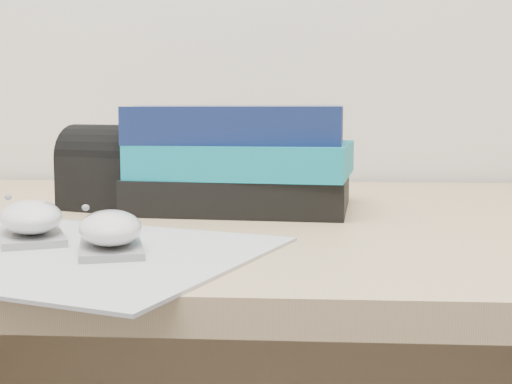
# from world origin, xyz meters

# --- Properties ---
(desk) EXTENTS (1.60, 0.80, 0.73)m
(desk) POSITION_xyz_m (0.00, 1.64, 0.50)
(desk) COLOR tan
(desk) RESTS_ON ground
(mousepad) EXTENTS (0.45, 0.40, 0.00)m
(mousepad) POSITION_xyz_m (-0.23, 1.33, 0.73)
(mousepad) COLOR #93949A
(mousepad) RESTS_ON desk
(mouse_rear) EXTENTS (0.10, 0.12, 0.04)m
(mouse_rear) POSITION_xyz_m (-0.26, 1.37, 0.75)
(mouse_rear) COLOR gray
(mouse_rear) RESTS_ON mousepad
(mouse_front) EXTENTS (0.08, 0.11, 0.04)m
(mouse_front) POSITION_xyz_m (-0.17, 1.32, 0.75)
(mouse_front) COLOR gray
(mouse_front) RESTS_ON mousepad
(book_stack) EXTENTS (0.29, 0.24, 0.13)m
(book_stack) POSITION_xyz_m (-0.07, 1.63, 0.80)
(book_stack) COLOR black
(book_stack) RESTS_ON desk
(pouch) EXTENTS (0.14, 0.12, 0.11)m
(pouch) POSITION_xyz_m (-0.24, 1.61, 0.78)
(pouch) COLOR black
(pouch) RESTS_ON desk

